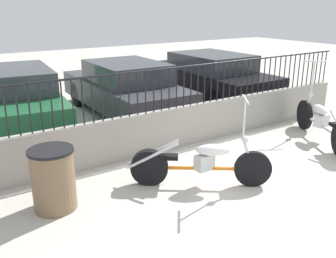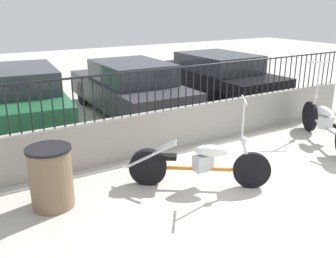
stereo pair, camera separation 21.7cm
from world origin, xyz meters
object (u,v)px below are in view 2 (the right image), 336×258
at_px(motorcycle_silver, 330,126).
at_px(trash_bin, 51,177).
at_px(car_green, 19,98).
at_px(car_black, 214,76).
at_px(motorcycle_orange, 193,163).
at_px(car_dark_grey, 130,87).

relative_size(motorcycle_silver, trash_bin, 2.42).
relative_size(car_green, car_black, 1.01).
bearing_deg(car_black, motorcycle_silver, 174.56).
bearing_deg(car_black, trash_bin, 122.89).
bearing_deg(trash_bin, car_green, 85.21).
distance_m(motorcycle_silver, trash_bin, 5.30).
distance_m(motorcycle_orange, car_green, 4.58).
xyz_separation_m(trash_bin, car_black, (5.66, 3.68, 0.25)).
relative_size(motorcycle_orange, car_black, 0.42).
relative_size(car_green, car_dark_grey, 1.03).
bearing_deg(motorcycle_silver, car_black, 23.25).
bearing_deg(car_dark_grey, motorcycle_silver, -148.95).
height_order(car_dark_grey, car_black, car_black).
height_order(car_green, car_dark_grey, car_green).
distance_m(motorcycle_silver, car_black, 4.18).
distance_m(motorcycle_orange, trash_bin, 2.06).
relative_size(motorcycle_silver, car_black, 0.47).
bearing_deg(motorcycle_orange, trash_bin, -158.42).
relative_size(motorcycle_orange, motorcycle_silver, 0.89).
distance_m(car_green, car_black, 5.34).
distance_m(motorcycle_orange, car_black, 5.56).
bearing_deg(car_dark_grey, car_green, 89.41).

